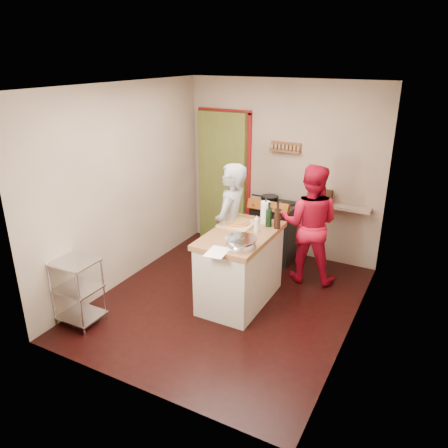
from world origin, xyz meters
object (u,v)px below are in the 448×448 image
(wire_shelving, at_px, (77,289))
(island, at_px, (241,266))
(stove, at_px, (274,231))
(person_red, at_px, (310,224))
(person_stripe, at_px, (230,228))

(wire_shelving, height_order, island, island)
(island, bearing_deg, wire_shelving, -137.39)
(stove, xyz_separation_m, island, (0.09, -1.32, 0.04))
(island, bearing_deg, person_red, 59.74)
(person_stripe, distance_m, person_red, 1.08)
(wire_shelving, distance_m, person_red, 3.01)
(island, relative_size, person_stripe, 0.82)
(island, bearing_deg, person_stripe, 136.74)
(stove, relative_size, person_stripe, 0.60)
(person_red, bearing_deg, stove, -39.99)
(island, relative_size, person_red, 0.85)
(wire_shelving, relative_size, island, 0.58)
(island, height_order, person_red, person_red)
(wire_shelving, xyz_separation_m, person_red, (1.96, 2.25, 0.37))
(stove, height_order, wire_shelving, stove)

